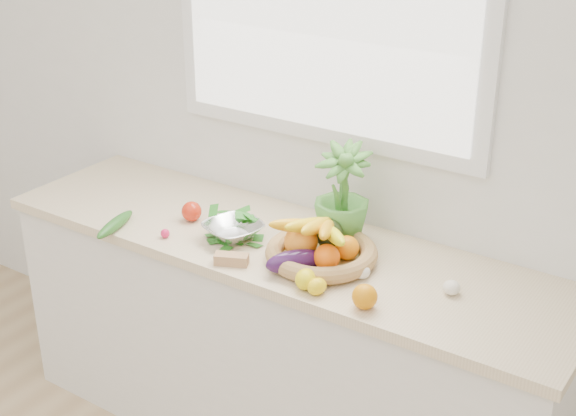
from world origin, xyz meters
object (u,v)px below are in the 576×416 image
Objects in this scene: eggplant at (295,261)px; cucumber at (115,224)px; apple at (192,211)px; fruit_basket at (321,247)px; potted_herb at (342,193)px; colander_with_spinach at (233,226)px.

cucumber is at bearing -171.95° from eggplant.
apple is 0.58m from fruit_basket.
potted_herb is (0.01, 0.28, 0.15)m from eggplant.
fruit_basket is at bearing 76.09° from eggplant.
colander_with_spinach is at bearing -10.01° from apple.
colander_with_spinach reaches higher than cucumber.
cucumber is 0.80m from fruit_basket.
apple is 0.32× the size of cucumber.
colander_with_spinach is at bearing -147.84° from potted_herb.
colander_with_spinach is (0.23, -0.04, 0.02)m from apple.
apple is 0.18× the size of fruit_basket.
colander_with_spinach is at bearing 166.55° from eggplant.
cucumber is 0.67× the size of potted_herb.
eggplant is at bearing -92.14° from potted_herb.
eggplant is 0.12m from fruit_basket.
apple is at bearing 50.01° from cucumber.
potted_herb is (0.56, 0.17, 0.15)m from apple.
potted_herb is (0.75, 0.39, 0.17)m from cucumber.
cucumber is (-0.74, -0.10, -0.02)m from eggplant.
potted_herb reaches higher than fruit_basket.
cucumber is 0.96× the size of colander_with_spinach.
colander_with_spinach is (-0.32, 0.08, 0.01)m from eggplant.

